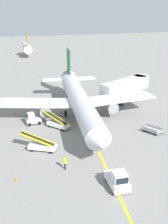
% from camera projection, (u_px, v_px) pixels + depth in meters
% --- Properties ---
extents(ground_plane, '(300.00, 300.00, 0.00)m').
position_uv_depth(ground_plane, '(98.00, 155.00, 38.23)').
color(ground_plane, gray).
extents(taxi_line_yellow, '(8.17, 79.64, 0.01)m').
position_uv_depth(taxi_line_yellow, '(93.00, 139.00, 42.94)').
color(taxi_line_yellow, yellow).
rests_on(taxi_line_yellow, ground).
extents(airliner, '(28.47, 35.34, 10.10)m').
position_uv_depth(airliner, '(79.00, 100.00, 49.28)').
color(airliner, silver).
rests_on(airliner, ground).
extents(jet_bridge, '(12.49, 8.35, 4.85)m').
position_uv_depth(jet_bridge, '(128.00, 85.00, 57.72)').
color(jet_bridge, beige).
rests_on(jet_bridge, ground).
extents(pushback_tug, '(1.97, 3.64, 2.20)m').
position_uv_depth(pushback_tug, '(118.00, 180.00, 31.20)').
color(pushback_tug, silver).
rests_on(pushback_tug, ground).
extents(baggage_tug_near_wing, '(2.55, 1.62, 2.10)m').
position_uv_depth(baggage_tug_near_wing, '(33.00, 119.00, 47.69)').
color(baggage_tug_near_wing, silver).
rests_on(baggage_tug_near_wing, ground).
extents(belt_loader_forward_hold, '(5.03, 3.37, 2.59)m').
position_uv_depth(belt_loader_forward_hold, '(42.00, 145.00, 39.29)').
color(belt_loader_forward_hold, silver).
rests_on(belt_loader_forward_hold, ground).
extents(belt_loader_aft_hold, '(4.21, 4.61, 2.59)m').
position_uv_depth(belt_loader_aft_hold, '(58.00, 123.00, 46.48)').
color(belt_loader_aft_hold, silver).
rests_on(belt_loader_aft_hold, ground).
extents(baggage_cart_loaded, '(2.78, 3.63, 0.94)m').
position_uv_depth(baggage_cart_loaded, '(152.00, 130.00, 44.76)').
color(baggage_cart_loaded, '#A5A5A8').
rests_on(baggage_cart_loaded, ground).
extents(ground_crew_marshaller, '(0.36, 0.24, 1.70)m').
position_uv_depth(ground_crew_marshaller, '(65.00, 163.00, 34.73)').
color(ground_crew_marshaller, '#26262D').
rests_on(ground_crew_marshaller, ground).
extents(safety_cone_nose_left, '(0.36, 0.36, 0.44)m').
position_uv_depth(safety_cone_nose_left, '(61.00, 111.00, 53.11)').
color(safety_cone_nose_left, orange).
rests_on(safety_cone_nose_left, ground).
extents(safety_cone_nose_right, '(0.36, 0.36, 0.44)m').
position_uv_depth(safety_cone_nose_right, '(16.00, 179.00, 32.69)').
color(safety_cone_nose_right, orange).
rests_on(safety_cone_nose_right, ground).
extents(safety_cone_wingtip_left, '(0.36, 0.36, 0.44)m').
position_uv_depth(safety_cone_wingtip_left, '(15.00, 113.00, 52.51)').
color(safety_cone_wingtip_left, orange).
rests_on(safety_cone_wingtip_left, ground).
extents(distant_aircraft_far_left, '(3.00, 10.10, 8.80)m').
position_uv_depth(distant_aircraft_far_left, '(27.00, 48.00, 107.43)').
color(distant_aircraft_far_left, silver).
rests_on(distant_aircraft_far_left, ground).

